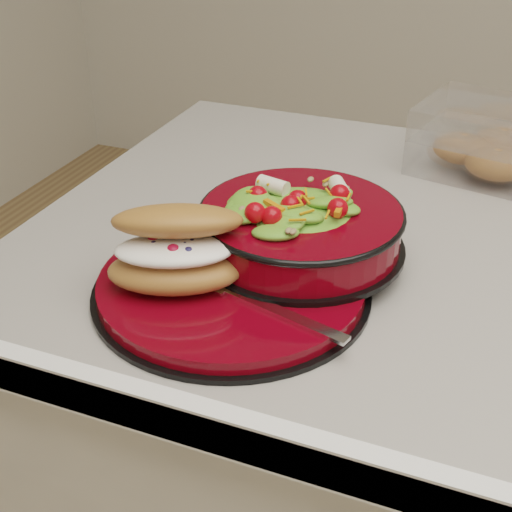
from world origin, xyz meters
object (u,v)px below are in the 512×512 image
at_px(croissant, 177,250).
at_px(pastry_box, 501,144).
at_px(dinner_plate, 232,286).
at_px(fork, 261,304).
at_px(salad_bowl, 301,220).

relative_size(croissant, pastry_box, 0.63).
relative_size(dinner_plate, fork, 1.62).
bearing_deg(fork, croissant, 101.37).
bearing_deg(fork, salad_bowl, 15.51).
height_order(fork, pastry_box, pastry_box).
height_order(salad_bowl, pastry_box, salad_bowl).
bearing_deg(salad_bowl, pastry_box, 62.28).
relative_size(fork, pastry_box, 0.73).
bearing_deg(fork, dinner_plate, 68.14).
bearing_deg(dinner_plate, croissant, -148.56).
bearing_deg(fork, pastry_box, -5.85).
distance_m(dinner_plate, salad_bowl, 0.11).
relative_size(salad_bowl, fork, 1.28).
xyz_separation_m(salad_bowl, croissant, (-0.09, -0.11, 0.00)).
relative_size(dinner_plate, salad_bowl, 1.26).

